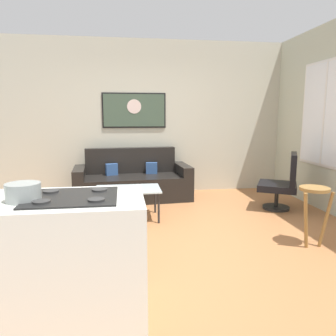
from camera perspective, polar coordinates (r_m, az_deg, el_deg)
ground at (r=3.88m, az=-1.32°, el=-12.81°), size 6.40×6.40×0.04m
back_wall at (r=6.01m, az=-4.11°, el=8.93°), size 6.40×0.05×2.80m
couch at (r=5.60m, az=-6.31°, el=-2.59°), size 2.01×0.95×0.87m
coffee_table at (r=4.50m, az=-7.17°, el=-4.13°), size 0.90×0.57×0.44m
armchair at (r=5.22m, az=19.75°, el=-2.50°), size 0.77×0.78×0.88m
bar_stool at (r=3.88m, az=24.55°, el=-5.37°), size 0.37×0.36×0.67m
kitchen_counter at (r=2.48m, az=-22.53°, el=-15.12°), size 1.50×0.69×0.92m
mixing_bowl at (r=2.29m, az=-24.41°, el=-4.00°), size 0.22×0.22×0.12m
wall_painting at (r=5.96m, az=-6.05°, el=10.19°), size 1.16×0.03×0.63m
window at (r=5.38m, az=26.18°, el=8.66°), size 0.03×1.19×1.59m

